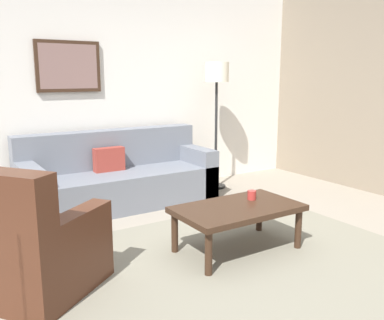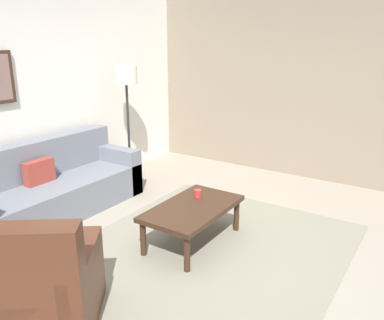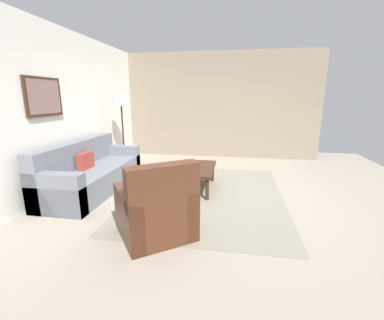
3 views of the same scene
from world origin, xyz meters
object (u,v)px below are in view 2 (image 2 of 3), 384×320
cup (198,193)px  lamp_standing (126,87)px  armchair_leather (36,295)px  coffee_table (193,211)px  couch_main (48,190)px

cup → lamp_standing: size_ratio=0.05×
armchair_leather → coffee_table: (1.72, -0.20, 0.05)m
couch_main → coffee_table: size_ratio=2.07×
coffee_table → lamp_standing: (1.10, 1.86, 1.05)m
cup → coffee_table: bearing=-159.6°
cup → couch_main: bearing=107.8°
armchair_leather → cup: bearing=-3.3°
couch_main → armchair_leather: size_ratio=2.03×
couch_main → armchair_leather: bearing=-129.2°
armchair_leather → cup: armchair_leather is taller
couch_main → cup: (0.58, -1.80, 0.15)m
lamp_standing → couch_main: bearing=178.9°
coffee_table → armchair_leather: bearing=173.4°
armchair_leather → cup: 1.96m
couch_main → armchair_leather: 2.18m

